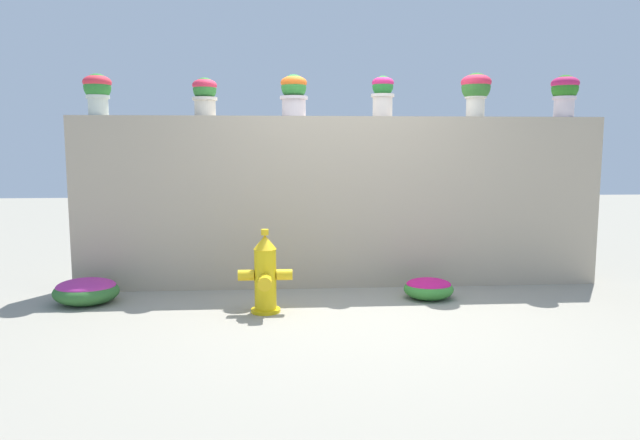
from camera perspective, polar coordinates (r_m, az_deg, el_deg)
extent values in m
plane|color=gray|center=(5.13, 3.22, -9.03)|extent=(24.00, 24.00, 0.00)
cube|color=tan|center=(5.99, 2.03, 1.76)|extent=(5.36, 0.31, 1.74)
cylinder|color=silver|center=(6.17, -20.91, 10.44)|extent=(0.19, 0.19, 0.20)
cylinder|color=silver|center=(6.18, -20.95, 11.21)|extent=(0.22, 0.22, 0.03)
sphere|color=#308232|center=(6.19, -20.98, 12.07)|extent=(0.26, 0.26, 0.26)
ellipsoid|color=#E83341|center=(6.19, -21.00, 12.49)|extent=(0.27, 0.27, 0.14)
cylinder|color=beige|center=(5.99, -11.19, 10.83)|extent=(0.21, 0.21, 0.19)
cylinder|color=beige|center=(5.99, -11.21, 11.58)|extent=(0.25, 0.25, 0.03)
sphere|color=#327B30|center=(6.00, -11.23, 12.44)|extent=(0.23, 0.23, 0.23)
ellipsoid|color=#DB2E48|center=(6.01, -11.24, 12.82)|extent=(0.24, 0.24, 0.13)
cylinder|color=beige|center=(5.91, -2.58, 11.07)|extent=(0.24, 0.24, 0.20)
cylinder|color=beige|center=(5.91, -2.58, 11.88)|extent=(0.28, 0.28, 0.03)
sphere|color=#308232|center=(5.92, -2.59, 12.87)|extent=(0.25, 0.25, 0.25)
ellipsoid|color=orange|center=(5.93, -2.59, 13.29)|extent=(0.26, 0.26, 0.14)
cylinder|color=beige|center=(6.07, 6.15, 11.09)|extent=(0.20, 0.20, 0.23)
cylinder|color=beige|center=(6.08, 6.16, 12.03)|extent=(0.24, 0.24, 0.03)
sphere|color=#23712B|center=(6.09, 6.17, 12.89)|extent=(0.21, 0.21, 0.21)
ellipsoid|color=#CC2261|center=(6.09, 6.18, 13.24)|extent=(0.22, 0.22, 0.12)
cylinder|color=beige|center=(6.25, 14.98, 10.72)|extent=(0.19, 0.19, 0.22)
cylinder|color=beige|center=(6.26, 15.01, 11.58)|extent=(0.22, 0.22, 0.03)
sphere|color=#326E2A|center=(6.27, 15.04, 12.45)|extent=(0.29, 0.29, 0.29)
ellipsoid|color=#E12C4A|center=(6.27, 15.06, 12.91)|extent=(0.31, 0.31, 0.16)
cylinder|color=silver|center=(6.60, 22.80, 10.18)|extent=(0.20, 0.20, 0.21)
cylinder|color=silver|center=(6.61, 22.83, 10.97)|extent=(0.24, 0.24, 0.03)
sphere|color=#2B7320|center=(6.62, 22.88, 11.82)|extent=(0.27, 0.27, 0.27)
ellipsoid|color=#C1235C|center=(6.62, 22.90, 12.23)|extent=(0.28, 0.28, 0.15)
cylinder|color=yellow|center=(5.16, -5.34, -8.79)|extent=(0.26, 0.26, 0.03)
cylinder|color=yellow|center=(5.09, -5.37, -5.94)|extent=(0.19, 0.19, 0.56)
cone|color=yellow|center=(5.03, -5.42, -2.16)|extent=(0.20, 0.20, 0.12)
cylinder|color=yellow|center=(5.02, -5.43, -1.19)|extent=(0.07, 0.07, 0.05)
cylinder|color=yellow|center=(5.09, -7.25, -5.39)|extent=(0.14, 0.09, 0.09)
cylinder|color=yellow|center=(5.08, -3.51, -5.37)|extent=(0.14, 0.09, 0.09)
cylinder|color=yellow|center=(4.92, -5.42, -6.12)|extent=(0.12, 0.15, 0.12)
ellipsoid|color=#2F652C|center=(5.80, -21.93, -6.55)|extent=(0.59, 0.53, 0.24)
ellipsoid|color=#A82D85|center=(5.79, -21.95, -6.03)|extent=(0.53, 0.47, 0.13)
ellipsoid|color=#378331|center=(5.65, 10.59, -6.67)|extent=(0.47, 0.42, 0.20)
ellipsoid|color=#C8186E|center=(5.64, 10.60, -6.22)|extent=(0.42, 0.38, 0.11)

